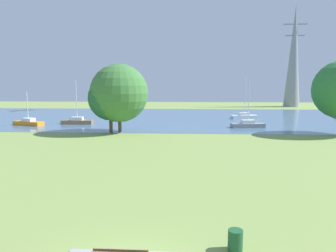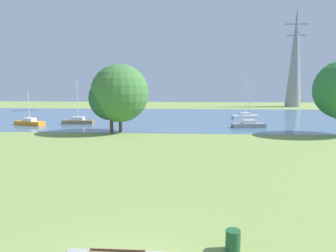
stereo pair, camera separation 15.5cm
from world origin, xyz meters
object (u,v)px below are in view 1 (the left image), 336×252
Objects in this scene: sailboat_white at (244,116)px; tree_west_near at (110,98)px; electricity_pylon at (294,56)px; litter_bin at (235,240)px; sailboat_orange at (28,122)px; tree_east_far at (119,93)px; sailboat_brown at (77,121)px; sailboat_gray at (248,124)px.

tree_west_near is at bearing -138.44° from sailboat_white.
tree_west_near is 0.26× the size of electricity_pylon.
litter_bin is 0.03× the size of electricity_pylon.
sailboat_orange is 17.37m from tree_east_far.
sailboat_brown reaches higher than sailboat_gray.
tree_west_near is 64.59m from electricity_pylon.
electricity_pylon reaches higher than tree_west_near.
tree_east_far is (8.62, -8.24, 4.64)m from sailboat_brown.
tree_east_far reaches higher than sailboat_brown.
tree_east_far is (-19.26, -17.73, 4.62)m from sailboat_white.
litter_bin is 30.82m from tree_west_near.
litter_bin is 43.47m from sailboat_orange.
sailboat_white reaches higher than sailboat_brown.
electricity_pylon reaches higher than tree_east_far.
tree_east_far reaches higher than sailboat_white.
sailboat_white is (27.88, 9.49, 0.01)m from sailboat_brown.
sailboat_brown reaches higher than sailboat_orange.
sailboat_gray is 50.85m from electricity_pylon.
electricity_pylon reaches higher than sailboat_brown.
sailboat_brown is 26.31m from sailboat_gray.
tree_east_far reaches higher than sailboat_orange.
sailboat_gray reaches higher than litter_bin.
litter_bin is 0.11× the size of tree_west_near.
tree_west_near reaches higher than litter_bin.
sailboat_white is 26.58m from tree_east_far.
sailboat_gray is at bearing 78.38° from litter_bin.
sailboat_gray is (-1.71, -12.13, -0.02)m from sailboat_white.
tree_west_near is at bearing -163.65° from tree_east_far.
electricity_pylon is (20.65, 44.42, 13.65)m from sailboat_gray.
sailboat_orange is (-6.91, -2.02, -0.02)m from sailboat_brown.
sailboat_orange is (-26.06, 34.79, 0.04)m from litter_bin.
tree_east_far is (-17.56, -5.60, 4.64)m from sailboat_gray.
sailboat_brown is 0.94× the size of tree_west_near.
tree_east_far is at bearing -127.37° from electricity_pylon.
sailboat_orange is 33.10m from sailboat_gray.
tree_east_far is at bearing -162.32° from sailboat_gray.
sailboat_white is at bearing 41.56° from tree_west_near.
electricity_pylon is at bearing 39.18° from sailboat_orange.
litter_bin is 84.45m from electricity_pylon.
litter_bin is at bearing -109.40° from electricity_pylon.
sailboat_brown is at bearing 136.29° from tree_east_far.
litter_bin is 47.12m from sailboat_white.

